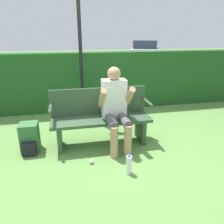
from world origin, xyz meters
name	(u,v)px	position (x,y,z in m)	size (l,w,h in m)	color
ground_plane	(102,143)	(0.00, 0.00, 0.00)	(40.00, 40.00, 0.00)	#5B8942
hedge_back	(88,81)	(0.00, 1.80, 0.64)	(12.00, 0.40, 1.28)	#1E4C1E
park_bench	(101,117)	(0.00, 0.06, 0.44)	(1.53, 0.45, 0.87)	#334C33
person_seated	(116,105)	(0.21, -0.07, 0.66)	(0.50, 0.64, 1.21)	silver
backpack	(30,138)	(-1.08, 0.01, 0.20)	(0.26, 0.34, 0.43)	#336638
water_bottle	(129,165)	(0.21, -0.85, 0.12)	(0.07, 0.07, 0.26)	white
signpost	(80,42)	(-0.18, 1.28, 1.51)	(0.34, 0.09, 2.75)	black
parked_car	(145,50)	(4.78, 11.09, 0.59)	(3.23, 4.73, 1.23)	#B7BCC6
litter_crumple	(91,162)	(-0.23, -0.54, 0.03)	(0.06, 0.06, 0.06)	silver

